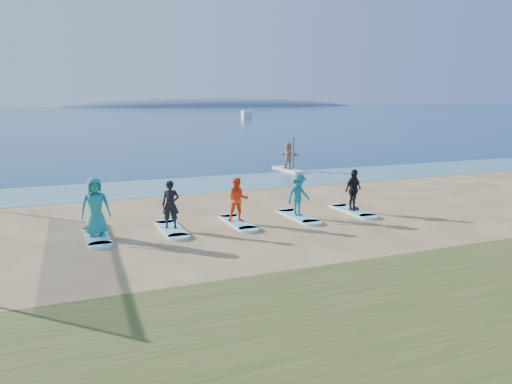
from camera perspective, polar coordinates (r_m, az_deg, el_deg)
name	(u,v)px	position (r m, az deg, el deg)	size (l,w,h in m)	color
ground	(302,234)	(16.35, 5.31, -4.78)	(600.00, 600.00, 0.00)	tan
shallow_water	(207,184)	(25.87, -5.64, 0.92)	(600.00, 600.00, 0.00)	teal
ocean	(70,113)	(174.11, -20.46, 8.45)	(600.00, 600.00, 0.00)	navy
island_ridge	(215,106)	(330.22, -4.67, 9.74)	(220.00, 56.00, 18.00)	slate
paddleboard	(288,170)	(30.76, 3.70, 2.58)	(0.70, 3.00, 0.12)	silver
paddleboarder	(288,156)	(30.66, 3.71, 4.17)	(1.49, 0.47, 1.61)	tan
boat_offshore_b	(246,117)	(124.47, -1.10, 8.54)	(2.06, 6.12, 1.64)	silver
surfboard_0	(97,236)	(16.58, -17.71, -4.87)	(0.70, 2.20, 0.09)	#99E4ED
student_0	(95,207)	(16.36, -17.89, -1.61)	(0.90, 0.58, 1.83)	teal
surfboard_1	(171,229)	(16.92, -9.65, -4.20)	(0.70, 2.20, 0.09)	#99E4ED
student_1	(171,204)	(16.73, -9.74, -1.41)	(0.58, 0.38, 1.59)	black
surfboard_2	(238,222)	(17.58, -2.08, -3.49)	(0.70, 2.20, 0.09)	#99E4ED
student_2	(238,200)	(17.40, -2.09, -0.88)	(0.75, 0.59, 1.55)	#FF491A
surfboard_3	(298,216)	(18.53, 4.83, -2.80)	(0.70, 2.20, 0.09)	#99E4ED
student_3	(298,195)	(18.36, 4.87, -0.30)	(1.00, 0.58, 1.55)	#1A7682
surfboard_4	(353,211)	(19.72, 10.98, -2.14)	(0.70, 2.20, 0.09)	#99E4ED
student_4	(353,190)	(19.55, 11.07, 0.26)	(0.93, 0.39, 1.59)	black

